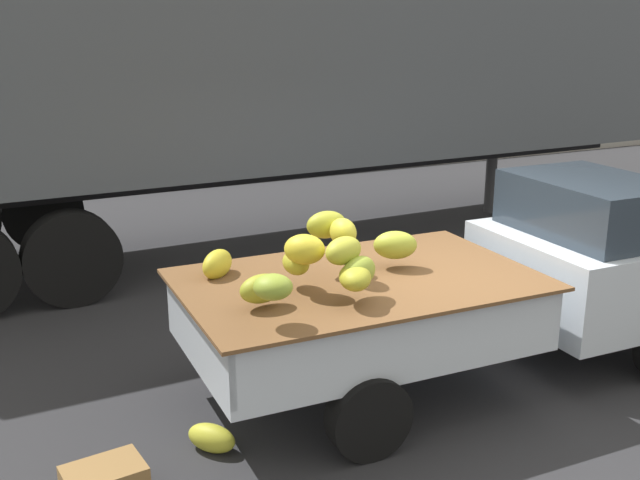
{
  "coord_description": "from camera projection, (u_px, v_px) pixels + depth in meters",
  "views": [
    {
      "loc": [
        -3.6,
        -4.85,
        3.09
      ],
      "look_at": [
        -0.95,
        0.63,
        1.3
      ],
      "focal_mm": 42.04,
      "sensor_mm": 36.0,
      "label": 1
    }
  ],
  "objects": [
    {
      "name": "pickup_truck",
      "position": [
        550.0,
        269.0,
        6.91
      ],
      "size": [
        5.12,
        1.92,
        1.7
      ],
      "rotation": [
        0.0,
        0.0,
        -0.02
      ],
      "color": "silver",
      "rests_on": "ground"
    },
    {
      "name": "curb_strip",
      "position": [
        171.0,
        182.0,
        14.48
      ],
      "size": [
        80.0,
        0.8,
        0.16
      ],
      "primitive_type": "cube",
      "color": "gray",
      "rests_on": "ground"
    },
    {
      "name": "semi_trailer",
      "position": [
        308.0,
        61.0,
        10.35
      ],
      "size": [
        12.05,
        2.83,
        3.95
      ],
      "rotation": [
        0.0,
        0.0,
        0.02
      ],
      "color": "#4C5156",
      "rests_on": "ground"
    },
    {
      "name": "ground",
      "position": [
        448.0,
        387.0,
        6.56
      ],
      "size": [
        220.0,
        220.0,
        0.0
      ],
      "primitive_type": "plane",
      "color": "#28282B"
    },
    {
      "name": "fallen_banana_bunch_near_tailgate",
      "position": [
        212.0,
        438.0,
        5.57
      ],
      "size": [
        0.4,
        0.44,
        0.21
      ],
      "primitive_type": "ellipsoid",
      "rotation": [
        0.0,
        0.0,
        2.23
      ],
      "color": "gold",
      "rests_on": "ground"
    }
  ]
}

